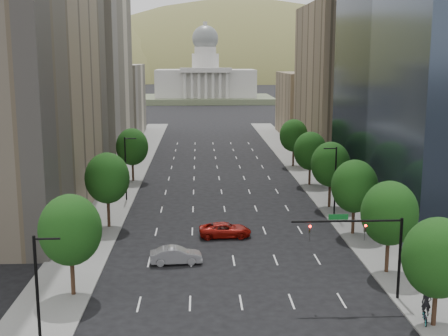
{
  "coord_description": "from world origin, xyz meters",
  "views": [
    {
      "loc": [
        -3.37,
        -14.64,
        19.72
      ],
      "look_at": [
        -0.64,
        46.98,
        8.0
      ],
      "focal_mm": 46.67,
      "sensor_mm": 36.0,
      "label": 1
    }
  ],
  "objects": [
    {
      "name": "filler_right",
      "position": [
        25.0,
        133.0,
        8.0
      ],
      "size": [
        14.0,
        26.0,
        16.0
      ],
      "primitive_type": "cube",
      "color": "#8C7759",
      "rests_on": "ground"
    },
    {
      "name": "sidewalk_left",
      "position": [
        -15.5,
        60.0,
        0.07
      ],
      "size": [
        6.0,
        200.0,
        0.15
      ],
      "primitive_type": "cube",
      "color": "slate",
      "rests_on": "ground"
    },
    {
      "name": "parking_tan_right",
      "position": [
        25.0,
        100.0,
        15.0
      ],
      "size": [
        14.0,
        30.0,
        30.0
      ],
      "primitive_type": "cube",
      "color": "#8C7759",
      "rests_on": "ground"
    },
    {
      "name": "streetlight_ls",
      "position": [
        -13.44,
        20.0,
        4.84
      ],
      "size": [
        1.7,
        0.2,
        9.0
      ],
      "color": "black",
      "rests_on": "ground"
    },
    {
      "name": "tree_right_5",
      "position": [
        14.0,
        90.0,
        5.75
      ],
      "size": [
        5.2,
        5.2,
        8.75
      ],
      "color": "#382316",
      "rests_on": "ground"
    },
    {
      "name": "tree_left_0",
      "position": [
        -14.0,
        32.0,
        5.75
      ],
      "size": [
        5.2,
        5.2,
        8.75
      ],
      "color": "#382316",
      "rests_on": "ground"
    },
    {
      "name": "filler_left",
      "position": [
        -25.0,
        136.0,
        9.0
      ],
      "size": [
        14.0,
        26.0,
        18.0
      ],
      "primitive_type": "cube",
      "color": "beige",
      "rests_on": "ground"
    },
    {
      "name": "cyclist",
      "position": [
        13.5,
        25.31,
        1.03
      ],
      "size": [
        1.18,
        2.08,
        2.61
      ],
      "rotation": [
        0.0,
        0.0,
        -0.27
      ],
      "color": "black",
      "rests_on": "sidewalk_right"
    },
    {
      "name": "traffic_signal",
      "position": [
        10.53,
        30.0,
        5.17
      ],
      "size": [
        9.12,
        0.4,
        7.38
      ],
      "color": "black",
      "rests_on": "ground"
    },
    {
      "name": "midrise_cream_left",
      "position": [
        -25.0,
        103.0,
        17.5
      ],
      "size": [
        14.0,
        30.0,
        35.0
      ],
      "primitive_type": "cube",
      "color": "beige",
      "rests_on": "ground"
    },
    {
      "name": "car_silver",
      "position": [
        -5.66,
        39.42,
        0.83
      ],
      "size": [
        5.18,
        2.16,
        1.66
      ],
      "primitive_type": "imported",
      "rotation": [
        0.0,
        0.0,
        1.65
      ],
      "color": "#98989D",
      "rests_on": "ground"
    },
    {
      "name": "tree_right_4",
      "position": [
        14.0,
        74.0,
        5.46
      ],
      "size": [
        5.2,
        5.2,
        8.46
      ],
      "color": "#382316",
      "rests_on": "ground"
    },
    {
      "name": "sidewalk_right",
      "position": [
        15.5,
        60.0,
        0.07
      ],
      "size": [
        6.0,
        200.0,
        0.15
      ],
      "primitive_type": "cube",
      "color": "slate",
      "rests_on": "ground"
    },
    {
      "name": "foothills",
      "position": [
        34.67,
        599.39,
        -37.78
      ],
      "size": [
        720.0,
        413.0,
        263.0
      ],
      "color": "olive",
      "rests_on": "ground"
    },
    {
      "name": "tree_right_1",
      "position": [
        14.0,
        36.0,
        5.75
      ],
      "size": [
        5.2,
        5.2,
        8.75
      ],
      "color": "#382316",
      "rests_on": "ground"
    },
    {
      "name": "streetlight_ln",
      "position": [
        -13.44,
        65.0,
        4.84
      ],
      "size": [
        1.7,
        0.2,
        9.0
      ],
      "color": "black",
      "rests_on": "ground"
    },
    {
      "name": "tree_right_3",
      "position": [
        14.0,
        60.0,
        5.89
      ],
      "size": [
        5.2,
        5.2,
        8.89
      ],
      "color": "#382316",
      "rests_on": "ground"
    },
    {
      "name": "capitol",
      "position": [
        0.0,
        249.71,
        8.58
      ],
      "size": [
        60.0,
        40.0,
        35.2
      ],
      "color": "#596647",
      "rests_on": "ground"
    },
    {
      "name": "tree_left_2",
      "position": [
        -14.0,
        78.0,
        5.68
      ],
      "size": [
        5.2,
        5.2,
        8.68
      ],
      "color": "#382316",
      "rests_on": "ground"
    },
    {
      "name": "tree_right_2",
      "position": [
        14.0,
        48.0,
        5.6
      ],
      "size": [
        5.2,
        5.2,
        8.61
      ],
      "color": "#382316",
      "rests_on": "ground"
    },
    {
      "name": "car_red_far",
      "position": [
        -0.47,
        47.79,
        0.81
      ],
      "size": [
        5.93,
        2.97,
        1.61
      ],
      "primitive_type": "imported",
      "rotation": [
        0.0,
        0.0,
        1.62
      ],
      "color": "#98110B",
      "rests_on": "ground"
    },
    {
      "name": "tree_right_0",
      "position": [
        14.0,
        25.0,
        5.39
      ],
      "size": [
        5.2,
        5.2,
        8.39
      ],
      "color": "#382316",
      "rests_on": "ground"
    },
    {
      "name": "streetlight_rn",
      "position": [
        13.44,
        55.0,
        4.84
      ],
      "size": [
        1.7,
        0.2,
        9.0
      ],
      "color": "black",
      "rests_on": "ground"
    },
    {
      "name": "tree_left_1",
      "position": [
        -14.0,
        52.0,
        5.96
      ],
      "size": [
        5.2,
        5.2,
        8.97
      ],
      "color": "#382316",
      "rests_on": "ground"
    }
  ]
}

